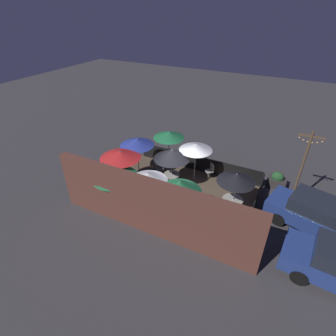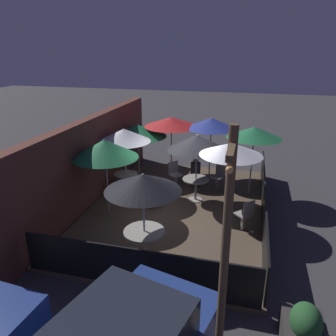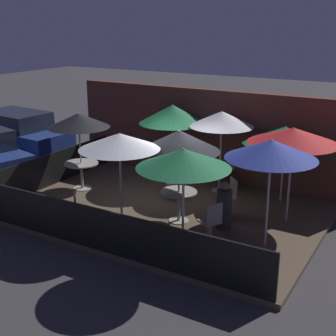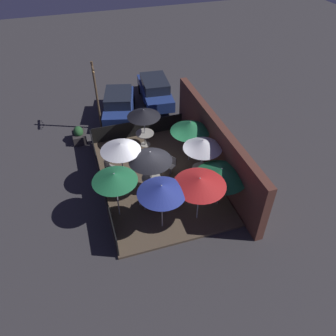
# 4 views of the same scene
# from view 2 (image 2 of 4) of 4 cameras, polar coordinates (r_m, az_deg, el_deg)

# --- Properties ---
(ground_plane) EXTENTS (60.00, 60.00, 0.00)m
(ground_plane) POSITION_cam_2_polar(r_m,az_deg,el_deg) (10.66, 1.59, -7.35)
(ground_plane) COLOR #383538
(patio_deck) EXTENTS (7.81, 5.38, 0.12)m
(patio_deck) POSITION_cam_2_polar(r_m,az_deg,el_deg) (10.63, 1.59, -7.07)
(patio_deck) COLOR brown
(patio_deck) RESTS_ON ground_plane
(building_wall) EXTENTS (9.41, 0.36, 2.85)m
(building_wall) POSITION_cam_2_polar(r_m,az_deg,el_deg) (11.05, -13.26, 1.17)
(building_wall) COLOR brown
(building_wall) RESTS_ON ground_plane
(fence_front) EXTENTS (7.61, 0.05, 0.95)m
(fence_front) POSITION_cam_2_polar(r_m,az_deg,el_deg) (10.20, 16.34, -5.83)
(fence_front) COLOR black
(fence_front) RESTS_ON patio_deck
(fence_side_left) EXTENTS (0.05, 5.18, 0.95)m
(fence_side_left) POSITION_cam_2_polar(r_m,az_deg,el_deg) (7.20, -5.62, -16.97)
(fence_side_left) COLOR black
(fence_side_left) RESTS_ON patio_deck
(patio_umbrella_0) EXTENTS (1.92, 1.92, 2.25)m
(patio_umbrella_0) POSITION_cam_2_polar(r_m,az_deg,el_deg) (10.40, 5.08, 4.47)
(patio_umbrella_0) COLOR #B2B2B7
(patio_umbrella_0) RESTS_ON patio_deck
(patio_umbrella_1) EXTENTS (1.78, 1.78, 2.30)m
(patio_umbrella_1) POSITION_cam_2_polar(r_m,az_deg,el_deg) (11.00, -7.65, 5.68)
(patio_umbrella_1) COLOR #B2B2B7
(patio_umbrella_1) RESTS_ON patio_deck
(patio_umbrella_2) EXTENTS (1.74, 1.74, 2.21)m
(patio_umbrella_2) POSITION_cam_2_polar(r_m,az_deg,el_deg) (7.29, -4.42, -2.54)
(patio_umbrella_2) COLOR #B2B2B7
(patio_umbrella_2) RESTS_ON patio_deck
(patio_umbrella_3) EXTENTS (1.81, 1.81, 2.31)m
(patio_umbrella_3) POSITION_cam_2_polar(r_m,az_deg,el_deg) (9.41, 10.95, 3.23)
(patio_umbrella_3) COLOR #B2B2B7
(patio_umbrella_3) RESTS_ON patio_deck
(patio_umbrella_4) EXTENTS (1.82, 1.82, 2.36)m
(patio_umbrella_4) POSITION_cam_2_polar(r_m,az_deg,el_deg) (11.25, 14.81, 5.99)
(patio_umbrella_4) COLOR #B2B2B7
(patio_umbrella_4) RESTS_ON patio_deck
(patio_umbrella_5) EXTENTS (1.94, 1.94, 2.34)m
(patio_umbrella_5) POSITION_cam_2_polar(r_m,az_deg,el_deg) (9.64, -10.94, 3.31)
(patio_umbrella_5) COLOR #B2B2B7
(patio_umbrella_5) RESTS_ON patio_deck
(patio_umbrella_6) EXTENTS (2.12, 2.12, 2.30)m
(patio_umbrella_6) POSITION_cam_2_polar(r_m,az_deg,el_deg) (12.78, 0.61, 8.03)
(patio_umbrella_6) COLOR #B2B2B7
(patio_umbrella_6) RESTS_ON patio_deck
(patio_umbrella_7) EXTENTS (2.22, 2.22, 2.04)m
(patio_umbrella_7) POSITION_cam_2_polar(r_m,az_deg,el_deg) (12.69, -5.27, 6.51)
(patio_umbrella_7) COLOR #B2B2B7
(patio_umbrella_7) RESTS_ON patio_deck
(patio_umbrella_8) EXTENTS (1.91, 1.91, 2.35)m
(patio_umbrella_8) POSITION_cam_2_polar(r_m,az_deg,el_deg) (12.49, 7.56, 7.73)
(patio_umbrella_8) COLOR #B2B2B7
(patio_umbrella_8) RESTS_ON patio_deck
(dining_table_0) EXTENTS (0.88, 0.88, 0.77)m
(dining_table_0) POSITION_cam_2_polar(r_m,az_deg,el_deg) (10.86, 4.85, -2.63)
(dining_table_0) COLOR #9E998E
(dining_table_0) RESTS_ON patio_deck
(dining_table_1) EXTENTS (0.82, 0.82, 0.71)m
(dining_table_1) POSITION_cam_2_polar(r_m,az_deg,el_deg) (11.47, -7.30, -1.69)
(dining_table_1) COLOR #9E998E
(dining_table_1) RESTS_ON patio_deck
(dining_table_2) EXTENTS (0.98, 0.98, 0.77)m
(dining_table_2) POSITION_cam_2_polar(r_m,az_deg,el_deg) (7.93, -4.15, -11.81)
(dining_table_2) COLOR #9E998E
(dining_table_2) RESTS_ON patio_deck
(patio_chair_0) EXTENTS (0.57, 0.57, 0.95)m
(patio_chair_0) POSITION_cam_2_polar(r_m,az_deg,el_deg) (11.88, 1.18, -0.95)
(patio_chair_0) COLOR gray
(patio_chair_0) RESTS_ON patio_deck
(patio_chair_1) EXTENTS (0.54, 0.54, 0.92)m
(patio_chair_1) POSITION_cam_2_polar(r_m,az_deg,el_deg) (11.89, 8.80, -1.27)
(patio_chair_1) COLOR gray
(patio_chair_1) RESTS_ON patio_deck
(patio_chair_2) EXTENTS (0.57, 0.57, 0.95)m
(patio_chair_2) POSITION_cam_2_polar(r_m,az_deg,el_deg) (9.30, 13.31, -7.83)
(patio_chair_2) COLOR gray
(patio_chair_2) RESTS_ON patio_deck
(patio_chair_3) EXTENTS (0.56, 0.56, 0.95)m
(patio_chair_3) POSITION_cam_2_polar(r_m,az_deg,el_deg) (10.38, -2.76, -4.19)
(patio_chair_3) COLOR gray
(patio_chair_3) RESTS_ON patio_deck
(patron_0) EXTENTS (0.45, 0.45, 1.13)m
(patron_0) POSITION_cam_2_polar(r_m,az_deg,el_deg) (11.93, 4.79, -1.02)
(patron_0) COLOR #333338
(patron_0) RESTS_ON patio_deck
(planter_box) EXTENTS (1.02, 0.71, 0.92)m
(planter_box) POSITION_cam_2_polar(r_m,az_deg,el_deg) (6.66, 22.61, -24.86)
(planter_box) COLOR #332D2D
(planter_box) RESTS_ON ground_plane
(light_post) EXTENTS (1.10, 0.12, 4.11)m
(light_post) POSITION_cam_2_polar(r_m,az_deg,el_deg) (4.64, 9.86, -14.96)
(light_post) COLOR brown
(light_post) RESTS_ON ground_plane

